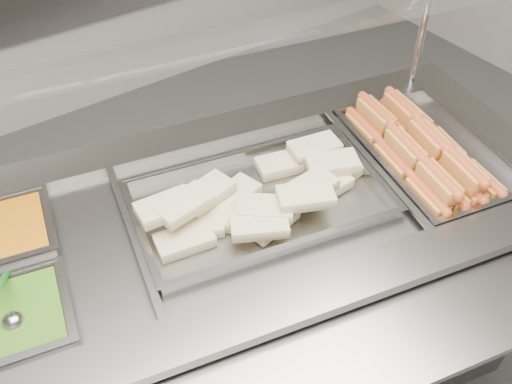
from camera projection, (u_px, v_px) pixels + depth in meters
steam_counter at (242, 300)px, 2.08m from camera, size 2.22×1.34×0.99m
tray_rail at (324, 366)px, 1.40m from camera, size 2.00×0.81×0.06m
sneeze_guard at (206, 47)px, 1.63m from camera, size 1.85×0.71×0.49m
pan_hotdogs at (426, 158)px, 1.96m from camera, size 0.50×0.67×0.11m
pan_wraps at (259, 204)px, 1.78m from camera, size 0.83×0.59×0.08m
pan_peas at (4, 330)px, 1.46m from camera, size 0.38×0.33×0.11m
hotdogs_in_buns at (419, 149)px, 1.92m from camera, size 0.38×0.61×0.13m
tortilla_wraps at (262, 196)px, 1.74m from camera, size 0.74×0.36×0.11m
serving_spoon at (12, 315)px, 1.43m from camera, size 0.07×0.19×0.16m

